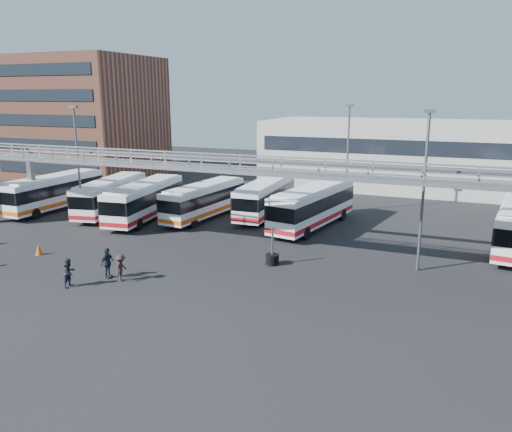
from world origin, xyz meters
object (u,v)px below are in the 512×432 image
at_px(pedestrian_d, 107,263).
at_px(tire_stack, 272,258).
at_px(bus_3, 204,199).
at_px(cone_right, 39,249).
at_px(bus_0, 54,191).
at_px(bus_5, 313,205).
at_px(bus_4, 265,197).
at_px(light_pole_left, 78,160).
at_px(light_pole_back, 348,152).
at_px(light_pole_mid, 424,183).
at_px(pedestrian_c, 121,268).
at_px(bus_1, 111,195).
at_px(bus_2, 145,199).
at_px(pedestrian_b, 69,273).

distance_m(pedestrian_d, tire_stack, 10.58).
relative_size(bus_3, cone_right, 13.63).
relative_size(bus_0, bus_5, 0.95).
xyz_separation_m(bus_4, pedestrian_d, (-3.10, -19.00, -0.85)).
distance_m(light_pole_left, light_pole_back, 24.41).
bearing_deg(bus_0, light_pole_back, 22.18).
distance_m(light_pole_mid, bus_0, 35.07).
bearing_deg(bus_3, light_pole_left, -138.54).
bearing_deg(cone_right, pedestrian_d, -14.21).
bearing_deg(bus_4, cone_right, -124.18).
height_order(pedestrian_c, tire_stack, tire_stack).
bearing_deg(cone_right, bus_1, 105.12).
distance_m(light_pole_back, tire_stack, 18.32).
relative_size(light_pole_mid, bus_2, 0.89).
xyz_separation_m(bus_2, pedestrian_c, (7.57, -13.62, -1.04)).
distance_m(bus_0, pedestrian_d, 21.55).
bearing_deg(pedestrian_c, bus_5, -34.96).
distance_m(bus_4, pedestrian_c, 19.23).
xyz_separation_m(light_pole_mid, bus_1, (-28.53, 5.62, -3.90)).
bearing_deg(bus_1, bus_0, 178.42).
xyz_separation_m(light_pole_back, pedestrian_d, (-9.65, -23.72, -4.76)).
distance_m(light_pole_mid, pedestrian_c, 19.37).
height_order(light_pole_left, tire_stack, light_pole_left).
bearing_deg(bus_2, light_pole_back, 25.02).
xyz_separation_m(light_pole_left, bus_0, (-6.56, 3.61, -3.83)).
height_order(bus_5, pedestrian_d, bus_5).
distance_m(light_pole_mid, tire_stack, 10.82).
distance_m(bus_4, bus_5, 5.81).
bearing_deg(pedestrian_c, bus_3, -1.41).
xyz_separation_m(light_pole_back, cone_right, (-17.17, -21.81, -5.33)).
bearing_deg(bus_3, pedestrian_d, -78.19).
bearing_deg(pedestrian_c, bus_4, -17.36).
bearing_deg(light_pole_mid, pedestrian_c, -151.92).
xyz_separation_m(light_pole_left, pedestrian_b, (9.21, -11.74, -4.85)).
height_order(light_pole_left, pedestrian_d, light_pole_left).
bearing_deg(pedestrian_c, pedestrian_b, 118.95).
bearing_deg(tire_stack, pedestrian_b, -139.63).
height_order(light_pole_mid, bus_2, light_pole_mid).
bearing_deg(bus_2, pedestrian_c, -68.28).
height_order(bus_5, pedestrian_b, bus_5).
bearing_deg(light_pole_back, bus_5, -100.10).
height_order(bus_5, cone_right, bus_5).
distance_m(light_pole_mid, cone_right, 26.62).
distance_m(pedestrian_c, tire_stack, 9.77).
bearing_deg(pedestrian_b, light_pole_left, 38.56).
height_order(light_pole_mid, light_pole_back, same).
relative_size(light_pole_mid, bus_4, 0.93).
bearing_deg(light_pole_left, pedestrian_d, -43.18).
bearing_deg(pedestrian_d, pedestrian_c, -96.72).
relative_size(light_pole_back, cone_right, 12.97).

